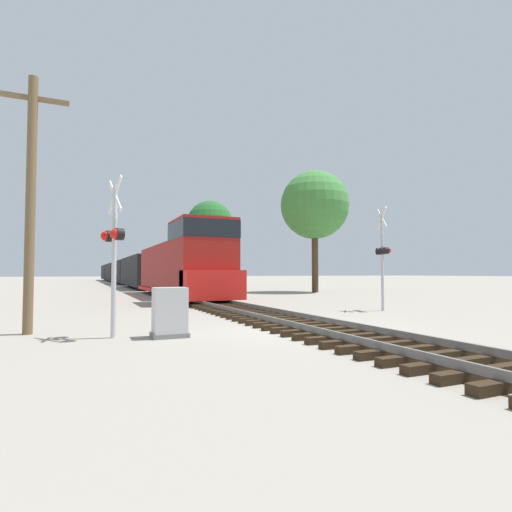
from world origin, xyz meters
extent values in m
plane|color=gray|center=(0.00, 0.00, 0.00)|extent=(400.00, 400.00, 0.00)
cube|color=black|center=(0.00, -5.70, 0.08)|extent=(2.60, 0.22, 0.16)
cube|color=black|center=(0.00, -5.10, 0.08)|extent=(2.60, 0.22, 0.16)
cube|color=black|center=(0.00, -4.50, 0.08)|extent=(2.60, 0.22, 0.16)
cube|color=black|center=(0.00, -3.90, 0.08)|extent=(2.60, 0.22, 0.16)
cube|color=black|center=(0.00, -3.30, 0.08)|extent=(2.60, 0.22, 0.16)
cube|color=black|center=(0.00, -2.70, 0.08)|extent=(2.60, 0.22, 0.16)
cube|color=black|center=(0.00, -2.10, 0.08)|extent=(2.60, 0.22, 0.16)
cube|color=black|center=(0.00, -1.50, 0.08)|extent=(2.60, 0.22, 0.16)
cube|color=black|center=(0.00, -0.90, 0.08)|extent=(2.60, 0.22, 0.16)
cube|color=black|center=(0.00, -0.30, 0.08)|extent=(2.60, 0.22, 0.16)
cube|color=black|center=(0.00, 0.30, 0.08)|extent=(2.60, 0.22, 0.16)
cube|color=black|center=(0.00, 0.90, 0.08)|extent=(2.60, 0.22, 0.16)
cube|color=black|center=(0.00, 1.50, 0.08)|extent=(2.60, 0.22, 0.16)
cube|color=black|center=(0.00, 2.10, 0.08)|extent=(2.60, 0.22, 0.16)
cube|color=black|center=(0.00, 2.70, 0.08)|extent=(2.60, 0.22, 0.16)
cube|color=black|center=(0.00, 3.30, 0.08)|extent=(2.60, 0.22, 0.16)
cube|color=black|center=(0.00, 3.90, 0.08)|extent=(2.60, 0.22, 0.16)
cube|color=black|center=(0.00, 4.50, 0.08)|extent=(2.60, 0.22, 0.16)
cube|color=black|center=(0.00, 5.10, 0.08)|extent=(2.60, 0.22, 0.16)
cube|color=black|center=(0.00, 5.70, 0.08)|extent=(2.60, 0.22, 0.16)
cube|color=black|center=(0.00, 6.30, 0.08)|extent=(2.60, 0.22, 0.16)
cube|color=black|center=(0.00, 6.90, 0.08)|extent=(2.60, 0.22, 0.16)
cube|color=black|center=(0.00, 7.50, 0.08)|extent=(2.60, 0.22, 0.16)
cube|color=black|center=(0.00, 8.10, 0.08)|extent=(2.60, 0.22, 0.16)
cube|color=black|center=(0.00, 8.70, 0.08)|extent=(2.60, 0.22, 0.16)
cube|color=black|center=(0.00, 9.30, 0.08)|extent=(2.60, 0.22, 0.16)
cube|color=black|center=(0.00, 9.90, 0.08)|extent=(2.60, 0.22, 0.16)
cube|color=black|center=(0.00, 10.50, 0.08)|extent=(2.60, 0.22, 0.16)
cube|color=black|center=(0.00, 11.10, 0.08)|extent=(2.60, 0.22, 0.16)
cube|color=black|center=(0.00, 11.70, 0.08)|extent=(2.60, 0.22, 0.16)
cube|color=black|center=(0.00, 12.30, 0.08)|extent=(2.60, 0.22, 0.16)
cube|color=black|center=(0.00, 12.90, 0.08)|extent=(2.60, 0.22, 0.16)
cube|color=black|center=(0.00, 13.50, 0.08)|extent=(2.60, 0.22, 0.16)
cube|color=black|center=(0.00, 14.10, 0.08)|extent=(2.60, 0.22, 0.16)
cube|color=black|center=(0.00, 14.70, 0.08)|extent=(2.60, 0.22, 0.16)
cube|color=black|center=(0.00, 15.30, 0.08)|extent=(2.60, 0.22, 0.16)
cube|color=black|center=(0.00, 15.90, 0.08)|extent=(2.60, 0.22, 0.16)
cube|color=black|center=(0.00, 16.50, 0.08)|extent=(2.60, 0.22, 0.16)
cube|color=black|center=(0.00, 17.10, 0.08)|extent=(2.60, 0.22, 0.16)
cube|color=black|center=(0.00, 17.70, 0.08)|extent=(2.60, 0.22, 0.16)
cube|color=black|center=(0.00, 18.30, 0.08)|extent=(2.60, 0.22, 0.16)
cube|color=black|center=(0.00, 18.90, 0.08)|extent=(2.60, 0.22, 0.16)
cube|color=black|center=(0.00, 19.50, 0.08)|extent=(2.60, 0.22, 0.16)
cube|color=slate|center=(-0.72, 0.00, 0.23)|extent=(0.07, 160.00, 0.15)
cube|color=slate|center=(0.72, 0.00, 0.23)|extent=(0.07, 160.00, 0.15)
cube|color=maroon|center=(0.00, 19.33, 1.95)|extent=(2.54, 11.96, 3.29)
cube|color=maroon|center=(0.00, 10.96, 2.42)|extent=(2.98, 3.76, 4.21)
cube|color=black|center=(0.00, 10.96, 3.91)|extent=(3.01, 3.80, 0.93)
cube|color=red|center=(0.00, 9.08, 1.05)|extent=(2.98, 1.71, 1.47)
cube|color=red|center=(0.00, 16.77, 0.43)|extent=(3.04, 16.74, 0.24)
cube|color=black|center=(0.00, 11.22, 0.50)|extent=(1.58, 2.20, 1.00)
cube|color=black|center=(0.00, 22.32, 0.50)|extent=(1.58, 2.20, 1.00)
cube|color=black|center=(0.00, 34.67, 1.85)|extent=(2.83, 15.74, 3.08)
cube|color=black|center=(0.00, 29.55, 0.45)|extent=(1.58, 2.20, 0.90)
cube|color=black|center=(0.00, 39.79, 0.45)|extent=(1.58, 2.20, 0.90)
cube|color=black|center=(0.00, 51.90, 1.85)|extent=(2.83, 15.74, 3.08)
cube|color=black|center=(0.00, 46.78, 0.45)|extent=(1.58, 2.20, 0.90)
cube|color=black|center=(0.00, 57.01, 0.45)|extent=(1.58, 2.20, 0.90)
cube|color=black|center=(0.00, 69.13, 1.85)|extent=(2.83, 15.74, 3.08)
cube|color=black|center=(0.00, 64.01, 0.45)|extent=(1.58, 2.20, 0.90)
cube|color=black|center=(0.00, 74.24, 0.45)|extent=(1.58, 2.20, 0.90)
cube|color=black|center=(0.00, 86.36, 1.85)|extent=(2.83, 15.74, 3.08)
cube|color=black|center=(0.00, 81.24, 0.45)|extent=(1.58, 2.20, 0.90)
cube|color=black|center=(0.00, 91.47, 0.45)|extent=(1.58, 2.20, 0.90)
cylinder|color=#B7B7BC|center=(-5.27, 0.71, 1.96)|extent=(0.12, 0.12, 3.92)
cube|color=white|center=(-5.27, 0.71, 3.62)|extent=(0.27, 0.90, 0.93)
cube|color=white|center=(-5.27, 0.71, 3.62)|extent=(0.27, 0.90, 0.93)
cube|color=black|center=(-5.27, 0.71, 2.60)|extent=(0.28, 0.85, 0.06)
cylinder|color=black|center=(-5.36, 1.05, 2.60)|extent=(0.25, 0.34, 0.30)
sphere|color=red|center=(-5.46, 1.02, 2.60)|extent=(0.26, 0.26, 0.26)
cylinder|color=black|center=(-5.18, 0.37, 2.60)|extent=(0.25, 0.34, 0.30)
sphere|color=red|center=(-5.28, 0.34, 2.60)|extent=(0.26, 0.26, 0.26)
cube|color=white|center=(-5.27, 0.71, 3.07)|extent=(0.11, 0.32, 0.20)
cylinder|color=#B7B7BC|center=(6.01, 3.66, 2.17)|extent=(0.12, 0.12, 4.34)
cube|color=white|center=(6.01, 3.66, 4.04)|extent=(0.29, 0.90, 0.93)
cube|color=white|center=(6.01, 3.66, 4.04)|extent=(0.29, 0.90, 0.93)
cube|color=black|center=(6.01, 3.66, 2.60)|extent=(0.30, 0.84, 0.06)
cylinder|color=black|center=(5.91, 3.32, 2.60)|extent=(0.26, 0.34, 0.30)
sphere|color=red|center=(6.00, 3.30, 2.60)|extent=(0.26, 0.26, 0.26)
cylinder|color=black|center=(6.01, 3.66, 2.60)|extent=(0.26, 0.34, 0.30)
sphere|color=red|center=(6.10, 3.63, 2.60)|extent=(0.26, 0.26, 0.26)
cylinder|color=black|center=(6.11, 4.00, 2.60)|extent=(0.26, 0.34, 0.30)
sphere|color=red|center=(6.20, 3.97, 2.60)|extent=(0.26, 0.26, 0.26)
cube|color=white|center=(6.01, 3.66, 3.49)|extent=(0.12, 0.32, 0.20)
cube|color=slate|center=(-3.94, 0.25, 0.06)|extent=(0.90, 0.68, 0.12)
cube|color=#BCBCBF|center=(-3.94, 0.25, 0.69)|extent=(0.82, 0.62, 1.15)
cylinder|color=brown|center=(-7.32, 2.25, 3.51)|extent=(0.25, 0.25, 7.02)
cube|color=brown|center=(-7.32, 2.25, 6.42)|extent=(1.80, 0.12, 0.12)
cylinder|color=#473521|center=(12.37, 19.21, 2.87)|extent=(0.55, 0.55, 5.75)
sphere|color=#3D7F38|center=(12.37, 19.21, 7.51)|extent=(5.88, 5.88, 5.88)
cylinder|color=brown|center=(7.05, 32.36, 2.78)|extent=(0.37, 0.37, 5.56)
sphere|color=#236028|center=(7.05, 32.36, 7.11)|extent=(5.13, 5.13, 5.13)
camera|label=1|loc=(-6.05, -10.02, 1.64)|focal=28.00mm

